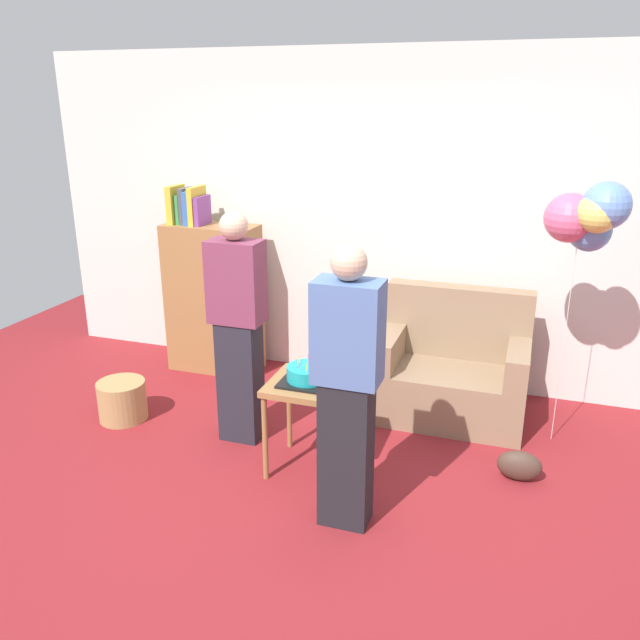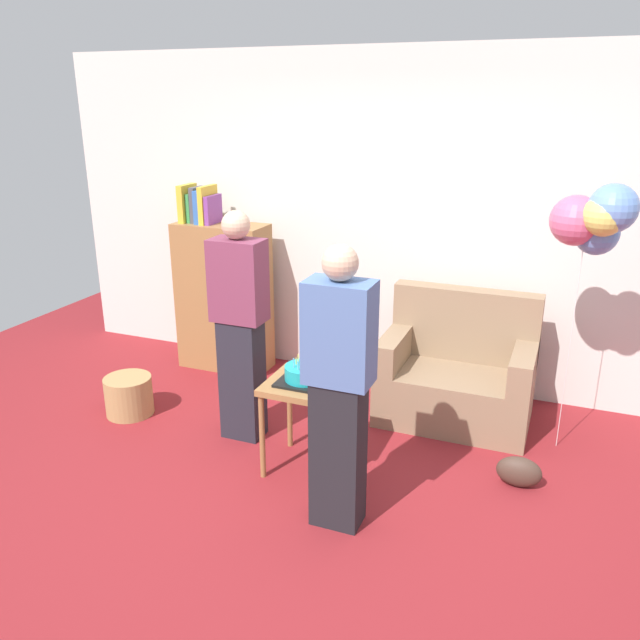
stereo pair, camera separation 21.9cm
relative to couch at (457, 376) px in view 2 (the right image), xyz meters
name	(u,v)px [view 2 (the right image)]	position (x,y,z in m)	size (l,w,h in m)	color
ground_plane	(286,500)	(-0.75, -1.47, -0.34)	(8.00, 8.00, 0.00)	maroon
wall_back	(388,222)	(-0.75, 0.58, 1.01)	(6.00, 0.10, 2.70)	silver
couch	(457,376)	(0.00, 0.00, 0.00)	(1.10, 0.70, 0.96)	#8C7054
bookshelf	(223,293)	(-2.12, 0.22, 0.35)	(0.80, 0.36, 1.62)	olive
side_table	(305,395)	(-0.78, -1.08, 0.18)	(0.48, 0.48, 0.62)	olive
birthday_cake	(305,374)	(-0.78, -1.08, 0.33)	(0.32, 0.32, 0.17)	black
person_blowing_candles	(240,327)	(-1.36, -0.85, 0.49)	(0.36, 0.22, 1.63)	#23232D
person_holding_cake	(339,390)	(-0.39, -1.54, 0.49)	(0.36, 0.22, 1.63)	black
wicker_basket	(129,396)	(-2.34, -0.89, -0.19)	(0.36, 0.36, 0.30)	#A88451
handbag	(519,472)	(0.55, -0.78, -0.24)	(0.28, 0.14, 0.20)	#473328
balloon_bunch	(595,219)	(0.80, -0.19, 1.27)	(0.51, 0.42, 1.84)	silver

